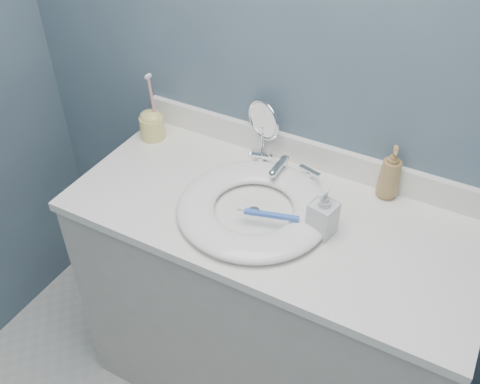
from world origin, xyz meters
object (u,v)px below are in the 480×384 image
Objects in this scene: makeup_mirror at (263,126)px; soap_bottle_amber at (391,172)px; soap_bottle_clear at (323,211)px; toothbrush_holder at (152,124)px.

soap_bottle_amber is (0.42, -0.01, -0.03)m from makeup_mirror.
makeup_mirror is 0.42m from soap_bottle_amber.
soap_bottle_clear is at bearing -17.59° from makeup_mirror.
soap_bottle_clear is (0.31, -0.25, -0.04)m from makeup_mirror.
soap_bottle_amber is 0.71× the size of toothbrush_holder.
toothbrush_holder reaches higher than soap_bottle_clear.
makeup_mirror is 0.85× the size of toothbrush_holder.
makeup_mirror is at bearing 152.05° from soap_bottle_clear.
soap_bottle_amber is at bearing 20.49° from makeup_mirror.
soap_bottle_amber is at bearing 5.42° from toothbrush_holder.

